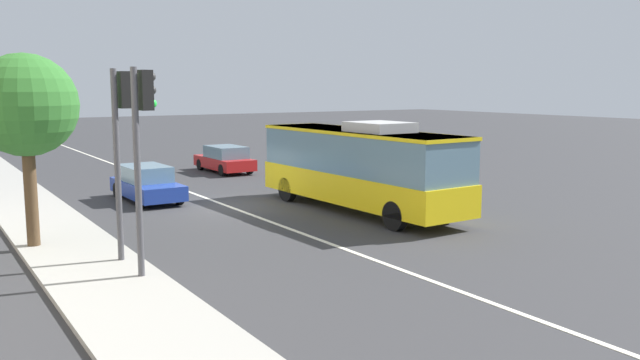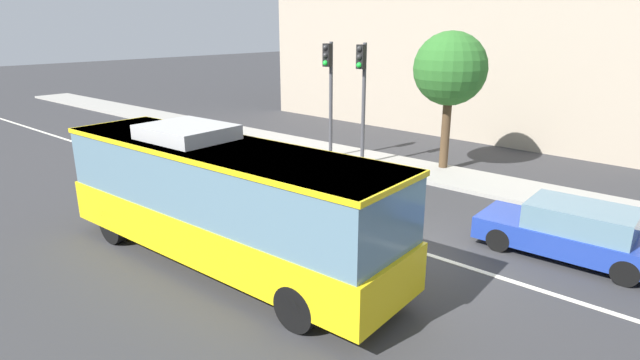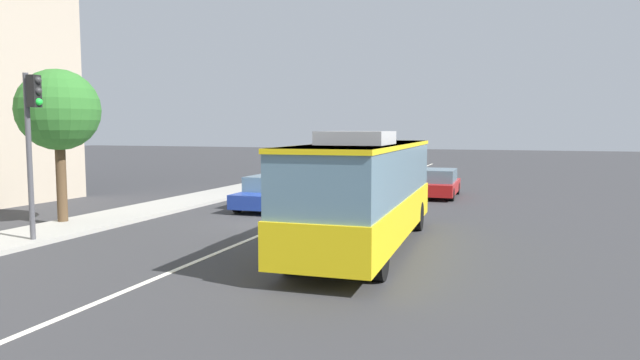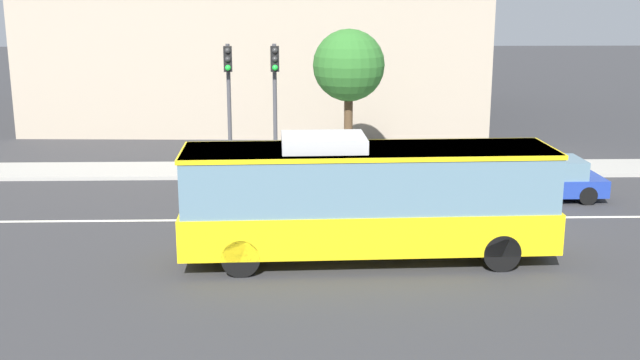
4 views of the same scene
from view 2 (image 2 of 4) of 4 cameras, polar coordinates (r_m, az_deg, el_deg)
name	(u,v)px [view 2 (image 2 of 4)]	position (r m, az deg, el deg)	size (l,w,h in m)	color
ground_plane	(423,253)	(13.91, 11.64, -8.14)	(160.00, 160.00, 0.00)	#333335
sidewalk_kerb	(516,190)	(19.79, 21.38, -1.07)	(80.00, 2.72, 0.14)	#9E9B93
lane_centre_line	(423,253)	(13.91, 11.64, -8.12)	(76.00, 0.16, 0.01)	silver
transit_bus	(221,196)	(12.68, -11.18, -1.82)	(10.08, 2.84, 3.46)	yellow
sedan_blue	(572,231)	(14.69, 26.69, -5.23)	(4.54, 1.90, 1.46)	#1E3899
traffic_light_near_corner	(329,81)	(22.17, 1.03, 11.22)	(0.34, 0.62, 5.20)	#47474C
traffic_light_mid_block	(362,84)	(21.09, 4.82, 10.85)	(0.34, 0.62, 5.20)	#47474C
street_tree_kerbside_left	(450,70)	(21.10, 14.58, 12.05)	(2.93, 2.93, 5.68)	#4C3823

